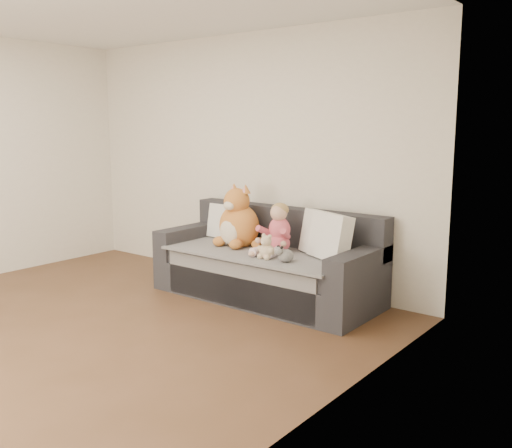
{
  "coord_description": "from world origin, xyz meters",
  "views": [
    {
      "loc": [
        3.87,
        -2.24,
        1.66
      ],
      "look_at": [
        0.67,
        1.87,
        0.75
      ],
      "focal_mm": 40.0,
      "sensor_mm": 36.0,
      "label": 1
    }
  ],
  "objects_px": {
    "teddy_bear": "(266,249)",
    "sofa": "(268,266)",
    "sippy_cup": "(266,252)",
    "plush_cat": "(238,222)",
    "toddler": "(277,232)"
  },
  "relations": [
    {
      "from": "sippy_cup",
      "to": "sofa",
      "type": "bearing_deg",
      "value": 123.75
    },
    {
      "from": "sofa",
      "to": "sippy_cup",
      "type": "relative_size",
      "value": 20.0
    },
    {
      "from": "sofa",
      "to": "teddy_bear",
      "type": "xyz_separation_m",
      "value": [
        0.21,
        -0.31,
        0.26
      ]
    },
    {
      "from": "plush_cat",
      "to": "teddy_bear",
      "type": "bearing_deg",
      "value": -23.38
    },
    {
      "from": "toddler",
      "to": "sippy_cup",
      "type": "bearing_deg",
      "value": -81.17
    },
    {
      "from": "plush_cat",
      "to": "toddler",
      "type": "bearing_deg",
      "value": 2.28
    },
    {
      "from": "toddler",
      "to": "sofa",
      "type": "bearing_deg",
      "value": 158.83
    },
    {
      "from": "sippy_cup",
      "to": "toddler",
      "type": "bearing_deg",
      "value": 103.12
    },
    {
      "from": "teddy_bear",
      "to": "sippy_cup",
      "type": "height_order",
      "value": "teddy_bear"
    },
    {
      "from": "sofa",
      "to": "teddy_bear",
      "type": "bearing_deg",
      "value": -55.93
    },
    {
      "from": "teddy_bear",
      "to": "sofa",
      "type": "bearing_deg",
      "value": 127.94
    },
    {
      "from": "plush_cat",
      "to": "teddy_bear",
      "type": "height_order",
      "value": "plush_cat"
    },
    {
      "from": "sofa",
      "to": "toddler",
      "type": "height_order",
      "value": "toddler"
    },
    {
      "from": "teddy_bear",
      "to": "toddler",
      "type": "bearing_deg",
      "value": 109.51
    },
    {
      "from": "toddler",
      "to": "teddy_bear",
      "type": "relative_size",
      "value": 2.09
    }
  ]
}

